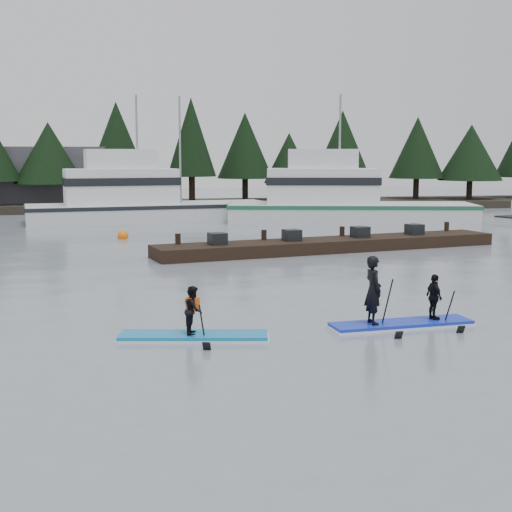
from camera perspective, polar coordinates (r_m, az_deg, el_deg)
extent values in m
plane|color=gray|center=(17.25, 3.55, -6.36)|extent=(160.00, 160.00, 0.00)
cube|color=#2D281E|center=(58.50, -6.26, 4.06)|extent=(70.00, 8.00, 0.60)
cube|color=#4C4C51|center=(61.08, -19.72, 5.87)|extent=(18.00, 6.00, 5.00)
cube|color=silver|center=(47.93, -8.43, 2.93)|extent=(16.34, 6.66, 2.12)
cube|color=white|center=(47.49, -10.75, 5.49)|extent=(7.52, 4.17, 2.29)
cylinder|color=gray|center=(47.62, -9.49, 8.39)|extent=(0.14, 0.14, 7.04)
cube|color=silver|center=(46.81, 7.58, 2.83)|extent=(16.31, 7.68, 2.25)
cube|color=white|center=(46.52, 5.31, 5.61)|extent=(7.59, 4.64, 2.25)
cylinder|color=gray|center=(46.56, 6.71, 8.48)|extent=(0.14, 0.14, 6.94)
cube|color=black|center=(32.56, 6.05, 0.90)|extent=(16.57, 5.74, 0.55)
sphere|color=orange|center=(47.27, 14.56, 2.56)|extent=(0.61, 0.61, 0.61)
sphere|color=orange|center=(37.81, -10.60, 1.37)|extent=(0.58, 0.58, 0.58)
cube|color=#1378B4|center=(16.95, -5.01, -6.41)|extent=(3.58, 1.45, 0.13)
imported|color=black|center=(16.80, -5.04, -4.32)|extent=(0.52, 0.62, 1.14)
cube|color=#F85914|center=(16.77, -5.04, -3.86)|extent=(0.33, 0.25, 0.32)
cylinder|color=black|center=(16.67, -4.22, -6.05)|extent=(0.30, 0.83, 1.45)
cube|color=#142CC0|center=(18.45, 11.55, -5.35)|extent=(3.73, 1.21, 0.13)
imported|color=black|center=(17.91, 9.35, -2.70)|extent=(0.47, 0.66, 1.71)
cylinder|color=black|center=(17.91, 10.35, -4.16)|extent=(0.08, 0.97, 1.65)
imported|color=black|center=(18.73, 14.06, -3.19)|extent=(0.35, 0.71, 1.17)
cylinder|color=black|center=(18.77, 15.01, -4.65)|extent=(0.07, 0.87, 1.46)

